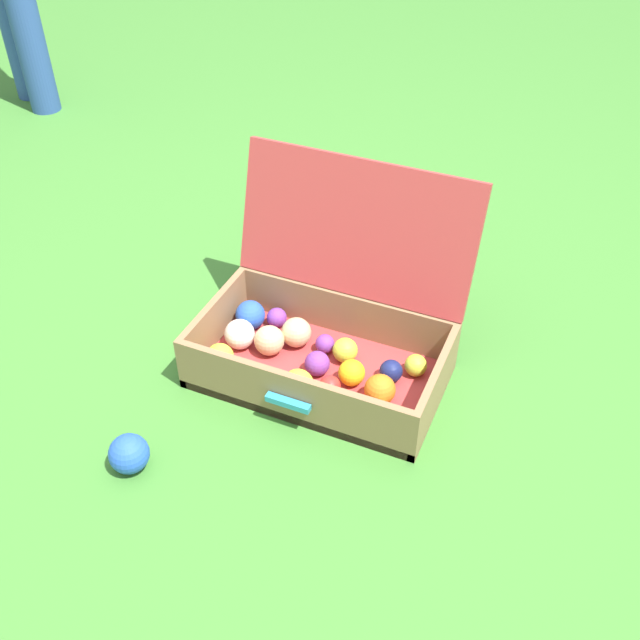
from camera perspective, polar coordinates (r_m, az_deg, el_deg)
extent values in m
plane|color=#3D7A2D|center=(1.85, -1.95, -5.09)|extent=(16.00, 16.00, 0.00)
cube|color=#B23838|center=(1.86, 0.00, -4.18)|extent=(0.61, 0.35, 0.03)
cube|color=olive|center=(1.92, -8.17, -0.34)|extent=(0.02, 0.35, 0.15)
cube|color=olive|center=(1.75, 9.02, -5.34)|extent=(0.02, 0.35, 0.15)
cube|color=olive|center=(1.71, -2.21, -6.16)|extent=(0.58, 0.02, 0.15)
cube|color=olive|center=(1.93, 1.94, 0.26)|extent=(0.58, 0.02, 0.15)
cube|color=#B23838|center=(1.83, 2.81, 7.18)|extent=(0.61, 0.12, 0.34)
cube|color=teal|center=(1.69, -2.52, -6.48)|extent=(0.11, 0.02, 0.02)
sphere|color=purple|center=(1.82, -0.22, -3.41)|extent=(0.06, 0.06, 0.06)
sphere|color=red|center=(1.77, 0.76, -5.20)|extent=(0.05, 0.05, 0.05)
sphere|color=orange|center=(1.75, 4.70, -5.44)|extent=(0.08, 0.08, 0.08)
sphere|color=purple|center=(1.96, -3.39, 0.19)|extent=(0.05, 0.05, 0.05)
sphere|color=blue|center=(1.96, -5.46, 0.39)|extent=(0.08, 0.08, 0.08)
sphere|color=#D1B784|center=(1.88, -3.99, -1.60)|extent=(0.08, 0.08, 0.08)
sphere|color=navy|center=(1.81, 5.57, -3.99)|extent=(0.06, 0.06, 0.06)
sphere|color=yellow|center=(1.79, 2.48, -4.13)|extent=(0.07, 0.07, 0.07)
sphere|color=#CCDB38|center=(1.86, 1.98, -2.37)|extent=(0.06, 0.06, 0.06)
sphere|color=#D1B784|center=(1.90, -1.87, -0.96)|extent=(0.08, 0.08, 0.08)
sphere|color=#CCDB38|center=(1.85, -7.82, -2.90)|extent=(0.07, 0.07, 0.07)
sphere|color=#CCDB38|center=(1.83, 7.48, -3.53)|extent=(0.06, 0.06, 0.06)
sphere|color=#D1B784|center=(1.71, 4.80, -7.23)|extent=(0.05, 0.05, 0.05)
sphere|color=white|center=(1.90, -6.29, -1.11)|extent=(0.08, 0.08, 0.08)
sphere|color=#CCDB38|center=(1.76, -1.74, -5.09)|extent=(0.08, 0.08, 0.08)
sphere|color=purple|center=(1.88, 0.39, -1.86)|extent=(0.05, 0.05, 0.05)
sphere|color=blue|center=(1.69, -14.69, -10.07)|extent=(0.09, 0.09, 0.09)
cylinder|color=#2D4C93|center=(3.50, -23.15, 21.93)|extent=(0.12, 0.12, 0.80)
cylinder|color=#2D4C93|center=(3.33, -22.19, 21.36)|extent=(0.12, 0.12, 0.80)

